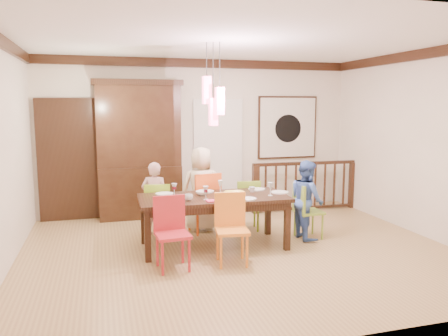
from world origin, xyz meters
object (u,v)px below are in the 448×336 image
object	(u,v)px
person_far_mid	(202,189)
chair_end_right	(309,207)
chair_far_left	(157,206)
person_far_left	(155,199)
person_end_right	(307,199)
dining_table	(214,202)
china_hutch	(139,150)
balustrade	(305,185)

from	to	relation	value
person_far_mid	chair_end_right	bearing A→B (deg)	153.13
chair_far_left	chair_end_right	distance (m)	2.35
person_far_left	person_end_right	bearing A→B (deg)	-178.92
person_end_right	dining_table	bearing A→B (deg)	89.94
chair_far_left	person_end_right	bearing A→B (deg)	169.94
china_hutch	person_far_mid	bearing A→B (deg)	-51.98
chair_end_right	person_far_left	xyz separation A→B (m)	(-2.27, 0.79, 0.10)
balustrade	person_far_mid	world-z (taller)	person_far_mid
china_hutch	balustrade	size ratio (longest dim) A/B	1.15
chair_far_left	balustrade	distance (m)	3.15
balustrade	person_far_left	distance (m)	3.15
balustrade	person_end_right	xyz separation A→B (m)	(-0.80, -1.66, 0.11)
person_far_mid	person_end_right	bearing A→B (deg)	152.45
dining_table	balustrade	xyz separation A→B (m)	(2.29, 1.68, -0.17)
china_hutch	person_far_mid	size ratio (longest dim) A/B	1.81
person_far_mid	person_far_left	bearing A→B (deg)	8.28
balustrade	chair_far_left	bearing A→B (deg)	-160.19
dining_table	chair_end_right	size ratio (longest dim) A/B	2.52
dining_table	person_far_left	distance (m)	1.11
chair_end_right	person_end_right	size ratio (longest dim) A/B	0.70
chair_far_left	china_hutch	distance (m)	1.52
balustrade	person_end_right	size ratio (longest dim) A/B	1.78
balustrade	person_far_left	bearing A→B (deg)	-162.08
dining_table	chair_far_left	bearing A→B (deg)	136.61
person_end_right	china_hutch	bearing A→B (deg)	48.48
balustrade	person_end_right	bearing A→B (deg)	-113.78
chair_end_right	balustrade	world-z (taller)	balustrade
chair_end_right	person_far_left	bearing A→B (deg)	70.02
person_far_mid	chair_far_left	bearing A→B (deg)	16.01
dining_table	person_end_right	xyz separation A→B (m)	(1.48, 0.03, -0.06)
person_far_left	person_far_mid	size ratio (longest dim) A/B	0.85
balustrade	chair_end_right	bearing A→B (deg)	-112.59
chair_end_right	person_end_right	xyz separation A→B (m)	(-0.04, 0.00, 0.12)
chair_far_left	china_hutch	size ratio (longest dim) A/B	0.35
chair_far_left	person_far_left	bearing A→B (deg)	-67.89
chair_end_right	china_hutch	distance (m)	3.21
china_hutch	chair_far_left	bearing A→B (deg)	-83.63
dining_table	chair_end_right	distance (m)	1.54
person_far_left	person_end_right	xyz separation A→B (m)	(2.23, -0.79, 0.02)
person_far_left	person_far_mid	distance (m)	0.78
chair_far_left	person_far_mid	xyz separation A→B (m)	(0.74, 0.17, 0.20)
chair_far_left	person_far_left	xyz separation A→B (m)	(-0.03, 0.10, 0.09)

